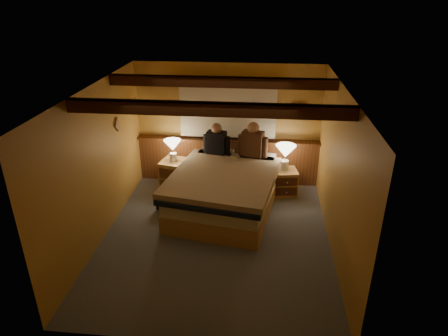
# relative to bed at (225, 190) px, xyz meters

# --- Properties ---
(floor) EXTENTS (4.20, 4.20, 0.00)m
(floor) POSITION_rel_bed_xyz_m (-0.06, -0.88, -0.39)
(floor) COLOR #4E525D
(floor) RESTS_ON ground
(ceiling) EXTENTS (4.20, 4.20, 0.00)m
(ceiling) POSITION_rel_bed_xyz_m (-0.06, -0.88, 2.01)
(ceiling) COLOR #BD9247
(ceiling) RESTS_ON wall_back
(wall_back) EXTENTS (3.60, 0.00, 3.60)m
(wall_back) POSITION_rel_bed_xyz_m (-0.06, 1.22, 0.81)
(wall_back) COLOR gold
(wall_back) RESTS_ON floor
(wall_left) EXTENTS (0.00, 4.20, 4.20)m
(wall_left) POSITION_rel_bed_xyz_m (-1.86, -0.88, 0.81)
(wall_left) COLOR gold
(wall_left) RESTS_ON floor
(wall_right) EXTENTS (0.00, 4.20, 4.20)m
(wall_right) POSITION_rel_bed_xyz_m (1.74, -0.88, 0.81)
(wall_right) COLOR gold
(wall_right) RESTS_ON floor
(wall_front) EXTENTS (3.60, 0.00, 3.60)m
(wall_front) POSITION_rel_bed_xyz_m (-0.06, -2.98, 0.81)
(wall_front) COLOR gold
(wall_front) RESTS_ON floor
(wainscot) EXTENTS (3.60, 0.23, 0.94)m
(wainscot) POSITION_rel_bed_xyz_m (-0.06, 1.16, 0.09)
(wainscot) COLOR brown
(wainscot) RESTS_ON wall_back
(curtain_window) EXTENTS (2.18, 0.09, 1.11)m
(curtain_window) POSITION_rel_bed_xyz_m (-0.06, 1.15, 1.13)
(curtain_window) COLOR #402210
(curtain_window) RESTS_ON wall_back
(ceiling_beams) EXTENTS (3.60, 1.65, 0.16)m
(ceiling_beams) POSITION_rel_bed_xyz_m (-0.06, -0.73, 1.92)
(ceiling_beams) COLOR #402210
(ceiling_beams) RESTS_ON ceiling
(coat_rail) EXTENTS (0.05, 0.55, 0.24)m
(coat_rail) POSITION_rel_bed_xyz_m (-1.78, 0.70, 1.27)
(coat_rail) COLOR silver
(coat_rail) RESTS_ON wall_left
(framed_print) EXTENTS (0.30, 0.04, 0.25)m
(framed_print) POSITION_rel_bed_xyz_m (1.29, 1.20, 1.16)
(framed_print) COLOR #A87B54
(framed_print) RESTS_ON wall_back
(bed) EXTENTS (2.03, 2.47, 0.76)m
(bed) POSITION_rel_bed_xyz_m (0.00, 0.00, 0.00)
(bed) COLOR tan
(bed) RESTS_ON floor
(nightstand_left) EXTENTS (0.64, 0.60, 0.60)m
(nightstand_left) POSITION_rel_bed_xyz_m (-1.03, 0.71, -0.09)
(nightstand_left) COLOR tan
(nightstand_left) RESTS_ON floor
(nightstand_right) EXTENTS (0.52, 0.48, 0.50)m
(nightstand_right) POSITION_rel_bed_xyz_m (1.08, 0.71, -0.14)
(nightstand_right) COLOR tan
(nightstand_right) RESTS_ON floor
(lamp_left) EXTENTS (0.33, 0.33, 0.43)m
(lamp_left) POSITION_rel_bed_xyz_m (-1.07, 0.71, 0.51)
(lamp_left) COLOR white
(lamp_left) RESTS_ON nightstand_left
(lamp_right) EXTENTS (0.38, 0.38, 0.50)m
(lamp_right) POSITION_rel_bed_xyz_m (1.06, 0.75, 0.45)
(lamp_right) COLOR white
(lamp_right) RESTS_ON nightstand_right
(person_left) EXTENTS (0.52, 0.27, 0.64)m
(person_left) POSITION_rel_bed_xyz_m (-0.24, 0.81, 0.61)
(person_left) COLOR black
(person_left) RESTS_ON bed
(person_right) EXTENTS (0.56, 0.32, 0.70)m
(person_right) POSITION_rel_bed_xyz_m (0.45, 0.76, 0.64)
(person_right) COLOR #523220
(person_right) RESTS_ON bed
(duffel_bag) EXTENTS (0.58, 0.44, 0.37)m
(duffel_bag) POSITION_rel_bed_xyz_m (-0.95, -0.04, -0.23)
(duffel_bag) COLOR black
(duffel_bag) RESTS_ON floor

